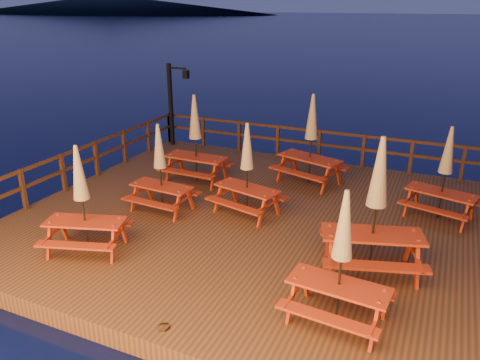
% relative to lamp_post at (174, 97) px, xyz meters
% --- Properties ---
extents(ground, '(500.00, 500.00, 0.00)m').
position_rel_lamp_post_xyz_m(ground, '(5.39, -4.55, -2.20)').
color(ground, '#050F32').
rests_on(ground, ground).
extents(deck, '(12.00, 10.00, 0.40)m').
position_rel_lamp_post_xyz_m(deck, '(5.39, -4.55, -2.00)').
color(deck, '#402E14').
rests_on(deck, ground).
extents(deck_piles, '(11.44, 9.44, 1.40)m').
position_rel_lamp_post_xyz_m(deck_piles, '(5.39, -4.55, -2.50)').
color(deck_piles, '#31200F').
rests_on(deck_piles, ground).
extents(railing, '(11.80, 9.75, 1.10)m').
position_rel_lamp_post_xyz_m(railing, '(5.39, -2.77, -1.03)').
color(railing, '#31200F').
rests_on(railing, deck).
extents(lamp_post, '(0.85, 0.18, 3.00)m').
position_rel_lamp_post_xyz_m(lamp_post, '(0.00, 0.00, 0.00)').
color(lamp_post, black).
rests_on(lamp_post, deck).
extents(headland_left, '(180.00, 84.00, 9.00)m').
position_rel_lamp_post_xyz_m(headland_left, '(-154.61, 185.45, 2.30)').
color(headland_left, black).
rests_on(headland_left, ground).
extents(picnic_table_0, '(2.00, 1.81, 2.37)m').
position_rel_lamp_post_xyz_m(picnic_table_0, '(2.49, -7.65, -0.56)').
color(picnic_table_0, '#98230D').
rests_on(picnic_table_0, deck).
extents(picnic_table_1, '(2.22, 2.00, 2.65)m').
position_rel_lamp_post_xyz_m(picnic_table_1, '(5.67, -1.74, -0.42)').
color(picnic_table_1, '#98230D').
rests_on(picnic_table_1, deck).
extents(picnic_table_2, '(1.93, 1.73, 2.34)m').
position_rel_lamp_post_xyz_m(picnic_table_2, '(9.30, -2.76, -0.58)').
color(picnic_table_2, '#98230D').
rests_on(picnic_table_2, deck).
extents(picnic_table_3, '(2.33, 2.10, 2.78)m').
position_rel_lamp_post_xyz_m(picnic_table_3, '(8.17, -5.96, -0.35)').
color(picnic_table_3, '#98230D').
rests_on(picnic_table_3, deck).
extents(picnic_table_4, '(1.66, 1.39, 2.28)m').
position_rel_lamp_post_xyz_m(picnic_table_4, '(2.79, -5.19, -0.61)').
color(picnic_table_4, '#98230D').
rests_on(picnic_table_4, deck).
extents(picnic_table_5, '(1.84, 1.52, 2.60)m').
position_rel_lamp_post_xyz_m(picnic_table_5, '(2.56, -3.00, -0.44)').
color(picnic_table_5, '#98230D').
rests_on(picnic_table_5, deck).
extents(picnic_table_6, '(1.92, 1.71, 2.36)m').
position_rel_lamp_post_xyz_m(picnic_table_6, '(4.85, -4.48, -0.57)').
color(picnic_table_6, '#98230D').
rests_on(picnic_table_6, deck).
extents(picnic_table_7, '(1.77, 1.50, 2.38)m').
position_rel_lamp_post_xyz_m(picnic_table_7, '(7.95, -7.80, -0.56)').
color(picnic_table_7, '#98230D').
rests_on(picnic_table_7, deck).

